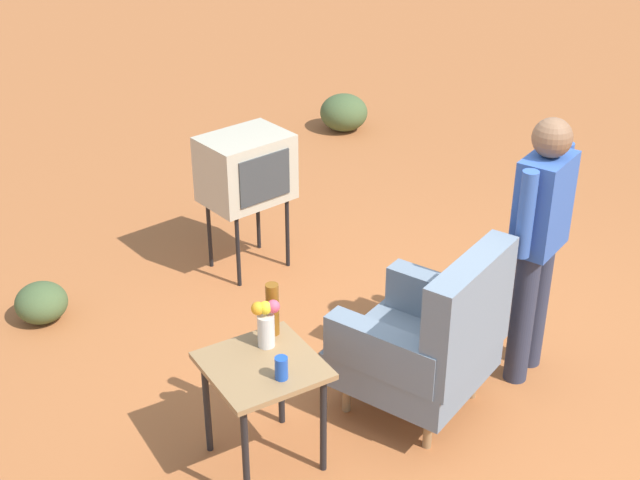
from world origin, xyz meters
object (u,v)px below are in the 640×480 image
soda_can_blue (281,368)px  armchair (430,338)px  tv_on_stand (246,169)px  person_standing (539,235)px  side_table (263,378)px  bottle_tall_amber (272,309)px  flower_vase (266,321)px

soda_can_blue → armchair: bearing=-177.5°
tv_on_stand → person_standing: (-0.84, 2.01, 0.16)m
side_table → bottle_tall_amber: bearing=-130.3°
side_table → bottle_tall_amber: bottle_tall_amber is taller
side_table → tv_on_stand: size_ratio=0.61×
soda_can_blue → bottle_tall_amber: 0.40m
soda_can_blue → bottle_tall_amber: bearing=-112.6°
side_table → tv_on_stand: (-0.88, -1.89, 0.24)m
person_standing → armchair: bearing=-0.2°
armchair → bottle_tall_amber: (0.80, -0.32, 0.28)m
armchair → side_table: size_ratio=1.68×
side_table → flower_vase: (-0.09, -0.13, 0.24)m
soda_can_blue → bottle_tall_amber: size_ratio=0.41×
soda_can_blue → person_standing: bearing=-178.7°
soda_can_blue → bottle_tall_amber: bottle_tall_amber is taller
armchair → bottle_tall_amber: armchair is taller
armchair → tv_on_stand: size_ratio=1.03×
tv_on_stand → flower_vase: size_ratio=3.89×
bottle_tall_amber → flower_vase: bearing=44.0°
tv_on_stand → soda_can_blue: 2.22m
soda_can_blue → flower_vase: 0.31m
person_standing → flower_vase: (1.63, -0.25, -0.16)m
side_table → person_standing: bearing=176.1°
person_standing → bottle_tall_amber: person_standing is taller
tv_on_stand → person_standing: bearing=112.8°
tv_on_stand → bottle_tall_amber: (0.70, 1.68, -0.00)m
armchair → side_table: armchair is taller
side_table → bottle_tall_amber: (-0.18, -0.21, 0.24)m
flower_vase → person_standing: bearing=171.4°
side_table → flower_vase: bearing=-126.2°
side_table → soda_can_blue: size_ratio=5.17×
armchair → soda_can_blue: bearing=2.5°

